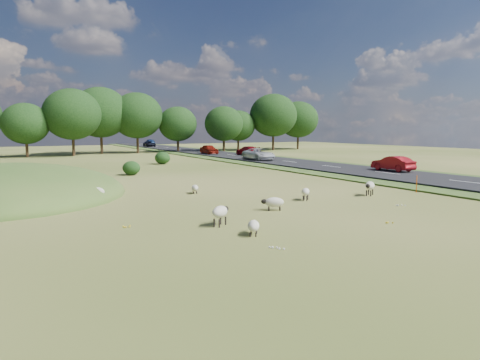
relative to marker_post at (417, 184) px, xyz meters
name	(u,v)px	position (x,y,z in m)	size (l,w,h in m)	color
ground	(143,174)	(-13.14, 20.87, -0.60)	(160.00, 160.00, 0.00)	#3F551A
mound	(0,194)	(-25.14, 12.87, -0.60)	(16.00, 20.00, 4.00)	#33561E
road	(265,160)	(6.86, 30.87, -0.47)	(8.00, 150.00, 0.25)	black
treeline	(77,116)	(-14.20, 56.31, 5.97)	(96.28, 14.66, 11.70)	black
shrubs	(90,163)	(-16.88, 27.92, 0.13)	(23.95, 12.69, 1.55)	black
marker_post	(417,184)	(0.00, 0.00, 0.00)	(0.06, 0.06, 1.20)	#D8590C
sheep_0	(274,202)	(-12.14, -0.76, -0.15)	(1.26, 0.97, 0.71)	beige
sheep_1	(220,212)	(-16.25, -2.70, 0.04)	(1.25, 1.07, 0.92)	beige
sheep_2	(306,192)	(-8.63, 1.07, -0.07)	(0.97, 0.99, 0.77)	beige
sheep_3	(98,192)	(-19.91, 6.69, 0.00)	(0.95, 1.22, 0.87)	beige
sheep_4	(370,186)	(-3.80, 0.57, 0.05)	(1.30, 1.06, 0.94)	beige
sheep_5	(195,188)	(-13.51, 6.91, -0.23)	(0.69, 1.07, 0.59)	beige
sheep_6	(253,226)	(-15.81, -4.90, -0.20)	(0.89, 1.09, 0.63)	beige
car_0	(393,163)	(8.76, 9.95, 0.38)	(1.55, 4.43, 1.46)	maroon
car_1	(259,154)	(4.96, 29.33, 0.41)	(2.52, 5.47, 1.52)	silver
car_2	(150,144)	(4.96, 79.54, 0.27)	(2.06, 4.46, 1.24)	black
car_3	(209,149)	(4.96, 45.43, 0.42)	(1.81, 4.50, 1.53)	maroon
car_4	(247,151)	(8.76, 39.15, 0.36)	(1.99, 4.91, 1.42)	maroon
car_5	(150,142)	(8.76, 92.18, 0.34)	(1.92, 4.73, 1.37)	navy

